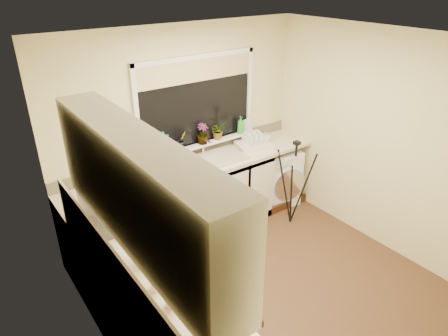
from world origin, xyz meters
TOP-DOWN VIEW (x-y plane):
  - floor at (0.00, 0.00)m, footprint 3.20×3.20m
  - ceiling at (0.00, 0.00)m, footprint 3.20×3.20m
  - wall_back at (0.00, 1.50)m, footprint 3.20×0.00m
  - wall_front at (0.00, -1.50)m, footprint 3.20×0.00m
  - wall_left at (-1.60, 0.00)m, footprint 0.00×3.00m
  - wall_right at (1.60, 0.00)m, footprint 0.00×3.00m
  - base_cabinet_back at (-0.33, 1.20)m, footprint 2.55×0.60m
  - base_cabinet_left at (-1.30, -0.30)m, footprint 0.54×2.40m
  - worktop_back at (0.00, 1.20)m, footprint 3.20×0.60m
  - worktop_left at (-1.30, -0.30)m, footprint 0.60×2.40m
  - upper_cabinet at (-1.44, -0.45)m, footprint 0.28×1.90m
  - splashback_left at (-1.59, -0.30)m, footprint 0.02×2.40m
  - splashback_back at (0.00, 1.49)m, footprint 3.20×0.02m
  - window_glass at (0.20, 1.49)m, footprint 1.50×0.02m
  - window_blind at (0.20, 1.46)m, footprint 1.50×0.02m
  - windowsill at (0.20, 1.43)m, footprint 1.60×0.14m
  - sink at (0.20, 1.20)m, footprint 0.82×0.46m
  - faucet at (0.20, 1.38)m, footprint 0.03×0.03m
  - washing_machine at (1.25, 1.19)m, footprint 0.65×0.64m
  - laptop at (-0.44, 1.21)m, footprint 0.32×0.31m
  - kettle at (-1.22, -0.03)m, footprint 0.16×0.16m
  - dish_rack at (0.86, 1.21)m, footprint 0.49×0.42m
  - tripod at (1.05, 0.65)m, footprint 0.73×0.73m
  - glass_jug at (-1.29, -0.87)m, footprint 0.11×0.11m
  - steel_jar at (-1.34, -0.33)m, footprint 0.08×0.08m
  - microwave at (-1.28, 0.66)m, footprint 0.35×0.51m
  - plant_a at (-0.30, 1.42)m, footprint 0.16×0.13m
  - plant_b at (-0.07, 1.42)m, footprint 0.12×0.10m
  - plant_c at (0.22, 1.40)m, footprint 0.15×0.15m
  - plant_d at (0.46, 1.43)m, footprint 0.20×0.17m
  - soap_bottle_green at (0.80, 1.41)m, footprint 0.09×0.09m
  - soap_bottle_clear at (0.93, 1.43)m, footprint 0.12×0.12m
  - cup_back at (1.12, 1.27)m, footprint 0.17×0.17m
  - cup_left at (-1.32, -0.53)m, footprint 0.12×0.12m

SIDE VIEW (x-z plane):
  - floor at x=0.00m, z-range 0.00..0.00m
  - washing_machine at x=1.25m, z-range 0.00..0.78m
  - base_cabinet_back at x=-0.33m, z-range 0.00..0.86m
  - base_cabinet_left at x=-1.30m, z-range 0.00..0.86m
  - tripod at x=1.05m, z-range 0.00..1.13m
  - worktop_back at x=0.00m, z-range 0.86..0.90m
  - worktop_left at x=-1.30m, z-range 0.86..0.90m
  - sink at x=0.20m, z-range 0.90..0.93m
  - dish_rack at x=0.86m, z-range 0.90..0.96m
  - cup_left at x=-1.32m, z-range 0.90..1.00m
  - cup_back at x=1.12m, z-range 0.90..1.00m
  - steel_jar at x=-1.34m, z-range 0.90..1.01m
  - laptop at x=-0.44m, z-range 0.85..1.07m
  - splashback_back at x=0.00m, z-range 0.90..1.04m
  - glass_jug at x=-1.29m, z-range 0.90..1.06m
  - kettle at x=-1.22m, z-range 0.90..1.10m
  - faucet at x=0.20m, z-range 0.90..1.14m
  - windowsill at x=0.20m, z-range 1.02..1.05m
  - microwave at x=-1.28m, z-range 0.90..1.18m
  - splashback_left at x=-1.59m, z-range 0.90..1.35m
  - plant_b at x=-0.07m, z-range 1.05..1.26m
  - soap_bottle_clear at x=0.93m, z-range 1.05..1.26m
  - plant_d at x=0.46m, z-range 1.05..1.27m
  - soap_bottle_green at x=0.80m, z-range 1.05..1.27m
  - plant_a at x=-0.30m, z-range 1.05..1.31m
  - plant_c at x=0.22m, z-range 1.05..1.31m
  - wall_back at x=0.00m, z-range -0.38..2.83m
  - wall_front at x=0.00m, z-range -0.38..2.83m
  - wall_left at x=-1.60m, z-range -0.27..2.73m
  - wall_right at x=1.60m, z-range -0.27..2.73m
  - window_glass at x=0.20m, z-range 1.05..2.05m
  - upper_cabinet at x=-1.44m, z-range 1.45..2.15m
  - window_blind at x=0.20m, z-range 1.80..2.05m
  - ceiling at x=0.00m, z-range 2.45..2.45m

